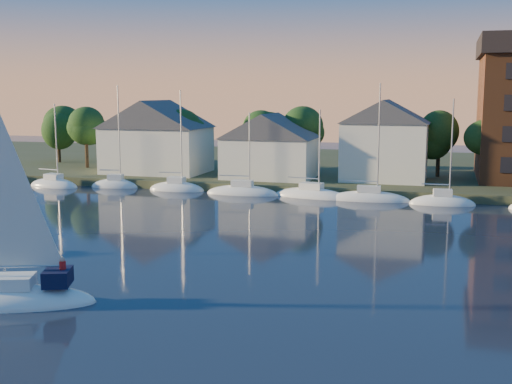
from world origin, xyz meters
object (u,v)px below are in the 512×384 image
at_px(clubhouse_centre, 270,145).
at_px(clubhouse_east, 385,139).
at_px(clubhouse_west, 157,136).
at_px(hero_sailboat, 13,294).

height_order(clubhouse_centre, clubhouse_east, clubhouse_east).
bearing_deg(clubhouse_east, clubhouse_centre, -171.87).
relative_size(clubhouse_west, clubhouse_east, 1.30).
height_order(clubhouse_east, hero_sailboat, hero_sailboat).
xyz_separation_m(clubhouse_west, hero_sailboat, (14.63, -49.55, -5.33)).
bearing_deg(clubhouse_west, clubhouse_east, 1.91).
xyz_separation_m(clubhouse_east, hero_sailboat, (-15.37, -50.55, -5.40)).
bearing_deg(clubhouse_centre, clubhouse_west, 176.42).
distance_m(clubhouse_west, clubhouse_east, 30.02).
relative_size(clubhouse_west, hero_sailboat, 0.94).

